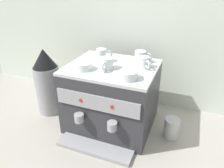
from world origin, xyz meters
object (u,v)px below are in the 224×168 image
object	(u,v)px
ceramic_cup_3	(144,62)
ceramic_cup_2	(102,55)
coffee_grinder	(47,82)
milk_pitcher	(172,128)
ceramic_cup_1	(141,57)
ceramic_bowl_0	(128,75)
ceramic_cup_0	(106,64)
ceramic_bowl_1	(84,66)
espresso_machine	(112,97)

from	to	relation	value
ceramic_cup_3	ceramic_cup_2	bearing A→B (deg)	179.96
coffee_grinder	milk_pitcher	xyz separation A→B (m)	(0.89, 0.03, -0.17)
ceramic_cup_1	ceramic_bowl_0	distance (m)	0.26
ceramic_cup_1	ceramic_cup_0	bearing A→B (deg)	-132.03
ceramic_cup_3	ceramic_bowl_1	world-z (taller)	ceramic_cup_3
espresso_machine	ceramic_cup_2	size ratio (longest dim) A/B	6.24
espresso_machine	ceramic_bowl_0	bearing A→B (deg)	-42.42
ceramic_cup_1	ceramic_bowl_0	world-z (taller)	ceramic_cup_1
ceramic_bowl_1	ceramic_cup_0	bearing A→B (deg)	24.61
coffee_grinder	milk_pitcher	distance (m)	0.91
ceramic_cup_1	coffee_grinder	distance (m)	0.69
ceramic_bowl_1	ceramic_cup_1	bearing A→B (deg)	39.67
espresso_machine	ceramic_cup_0	distance (m)	0.26
ceramic_cup_0	ceramic_cup_2	world-z (taller)	ceramic_cup_2
ceramic_bowl_0	milk_pitcher	size ratio (longest dim) A/B	0.76
ceramic_cup_2	ceramic_cup_3	bearing A→B (deg)	-0.04
ceramic_cup_3	ceramic_bowl_0	size ratio (longest dim) A/B	0.84
ceramic_cup_2	milk_pitcher	bearing A→B (deg)	-5.11
ceramic_cup_3	coffee_grinder	size ratio (longest dim) A/B	0.18
ceramic_bowl_0	milk_pitcher	bearing A→B (deg)	29.35
espresso_machine	coffee_grinder	size ratio (longest dim) A/B	1.16
espresso_machine	ceramic_bowl_0	size ratio (longest dim) A/B	5.61
ceramic_cup_1	ceramic_cup_2	world-z (taller)	ceramic_cup_2
espresso_machine	milk_pitcher	size ratio (longest dim) A/B	4.25
espresso_machine	ceramic_cup_0	xyz separation A→B (m)	(-0.01, -0.05, 0.25)
ceramic_cup_2	ceramic_cup_1	bearing A→B (deg)	17.89
ceramic_bowl_1	milk_pitcher	xyz separation A→B (m)	(0.54, 0.11, -0.38)
ceramic_cup_3	ceramic_bowl_1	size ratio (longest dim) A/B	0.87
ceramic_cup_0	coffee_grinder	world-z (taller)	ceramic_cup_0
ceramic_bowl_1	milk_pitcher	size ratio (longest dim) A/B	0.74
ceramic_cup_1	ceramic_cup_3	distance (m)	0.09
espresso_machine	ceramic_bowl_1	xyz separation A→B (m)	(-0.13, -0.11, 0.23)
ceramic_cup_2	milk_pitcher	world-z (taller)	ceramic_cup_2
milk_pitcher	coffee_grinder	bearing A→B (deg)	-178.34
ceramic_cup_0	ceramic_bowl_1	size ratio (longest dim) A/B	1.18
ceramic_cup_0	ceramic_cup_2	distance (m)	0.13
ceramic_cup_3	ceramic_bowl_1	distance (m)	0.36
ceramic_cup_3	ceramic_cup_0	bearing A→B (deg)	-152.76
espresso_machine	ceramic_bowl_0	xyz separation A→B (m)	(0.15, -0.14, 0.24)
ceramic_cup_2	ceramic_bowl_0	bearing A→B (deg)	-38.49
ceramic_bowl_0	coffee_grinder	world-z (taller)	coffee_grinder
ceramic_cup_3	ceramic_bowl_1	bearing A→B (deg)	-153.74
coffee_grinder	espresso_machine	bearing A→B (deg)	2.18
ceramic_cup_3	milk_pitcher	world-z (taller)	ceramic_cup_3
ceramic_cup_0	coffee_grinder	xyz separation A→B (m)	(-0.48, 0.03, -0.22)
ceramic_cup_1	ceramic_cup_3	xyz separation A→B (m)	(0.04, -0.08, -0.00)
espresso_machine	ceramic_cup_1	world-z (taller)	ceramic_cup_1
ceramic_cup_3	coffee_grinder	world-z (taller)	ceramic_cup_3
ceramic_cup_0	ceramic_bowl_0	bearing A→B (deg)	-27.44
ceramic_cup_2	coffee_grinder	bearing A→B (deg)	-170.24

